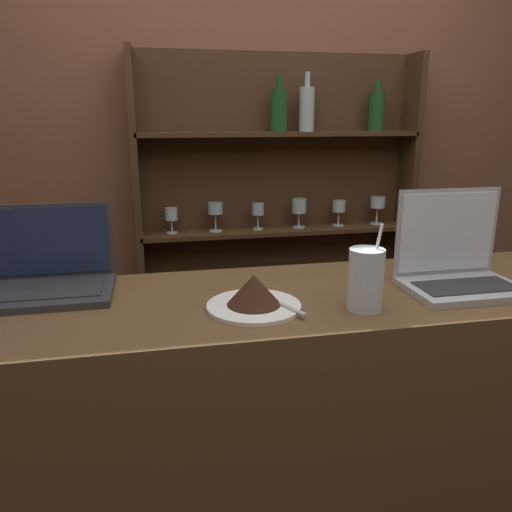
{
  "coord_description": "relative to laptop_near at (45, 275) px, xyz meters",
  "views": [
    {
      "loc": [
        -0.47,
        -0.91,
        1.53
      ],
      "look_at": [
        -0.22,
        0.28,
        1.19
      ],
      "focal_mm": 35.0,
      "sensor_mm": 36.0,
      "label": 1
    }
  ],
  "objects": [
    {
      "name": "laptop_far",
      "position": [
        1.06,
        -0.18,
        0.01
      ],
      "size": [
        0.3,
        0.21,
        0.26
      ],
      "color": "#ADADB2",
      "rests_on": "bar_counter"
    },
    {
      "name": "water_glass",
      "position": [
        0.76,
        -0.28,
        0.03
      ],
      "size": [
        0.08,
        0.08,
        0.2
      ],
      "color": "silver",
      "rests_on": "bar_counter"
    },
    {
      "name": "back_shelf",
      "position": [
        0.88,
        1.02,
        -0.18
      ],
      "size": [
        1.34,
        0.18,
        1.82
      ],
      "color": "#472D19",
      "rests_on": "ground_plane"
    },
    {
      "name": "cake_plate",
      "position": [
        0.51,
        -0.22,
        -0.01
      ],
      "size": [
        0.23,
        0.23,
        0.08
      ],
      "color": "white",
      "rests_on": "bar_counter"
    },
    {
      "name": "bar_counter",
      "position": [
        0.75,
        -0.14,
        -0.59
      ],
      "size": [
        2.17,
        0.51,
        1.09
      ],
      "color": "brown",
      "rests_on": "ground_plane"
    },
    {
      "name": "laptop_near",
      "position": [
        0.0,
        0.0,
        0.0
      ],
      "size": [
        0.34,
        0.23,
        0.22
      ],
      "color": "#333338",
      "rests_on": "bar_counter"
    },
    {
      "name": "back_wall",
      "position": [
        0.75,
        1.1,
        0.21
      ],
      "size": [
        7.0,
        0.06,
        2.7
      ],
      "color": "brown",
      "rests_on": "ground_plane"
    }
  ]
}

